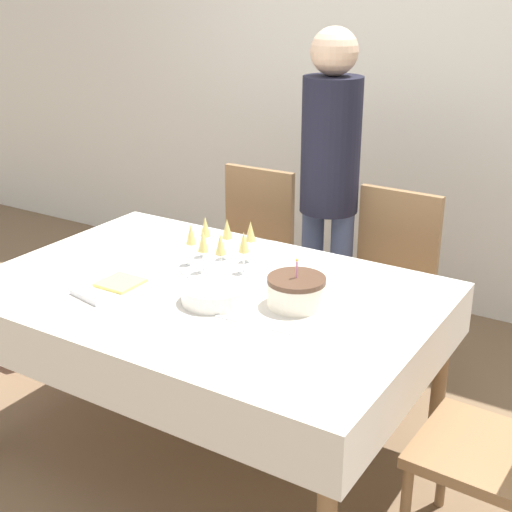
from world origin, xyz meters
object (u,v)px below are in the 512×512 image
object	(u,v)px
champagne_tray	(220,248)
gift_bag	(21,331)
person_standing	(330,171)
dining_chair_far_right	(386,284)
dining_chair_far_left	(249,253)
birthday_cake	(296,291)
plate_stack_main	(214,294)

from	to	relation	value
champagne_tray	gift_bag	size ratio (longest dim) A/B	1.14
champagne_tray	person_standing	xyz separation A→B (m)	(0.11, 0.76, 0.17)
person_standing	gift_bag	distance (m)	1.78
dining_chair_far_right	person_standing	bearing A→B (deg)	170.78
dining_chair_far_left	birthday_cake	world-z (taller)	dining_chair_far_left
dining_chair_far_right	gift_bag	world-z (taller)	dining_chair_far_right
birthday_cake	dining_chair_far_right	bearing A→B (deg)	89.15
dining_chair_far_left	person_standing	bearing A→B (deg)	7.48
dining_chair_far_left	dining_chair_far_right	size ratio (longest dim) A/B	1.00
dining_chair_far_left	person_standing	world-z (taller)	person_standing
plate_stack_main	gift_bag	world-z (taller)	plate_stack_main
dining_chair_far_right	champagne_tray	xyz separation A→B (m)	(-0.45, -0.70, 0.32)
plate_stack_main	person_standing	distance (m)	1.07
person_standing	gift_bag	size ratio (longest dim) A/B	5.48
dining_chair_far_left	person_standing	xyz separation A→B (m)	(0.42, 0.06, 0.49)
birthday_cake	plate_stack_main	bearing A→B (deg)	-153.97
champagne_tray	person_standing	distance (m)	0.78
dining_chair_far_right	person_standing	size ratio (longest dim) A/B	0.57
dining_chair_far_left	champagne_tray	size ratio (longest dim) A/B	2.74
dining_chair_far_left	gift_bag	bearing A→B (deg)	-139.52
person_standing	gift_bag	xyz separation A→B (m)	(-1.33, -0.83, -0.85)
gift_bag	dining_chair_far_left	bearing A→B (deg)	40.48
dining_chair_far_left	birthday_cake	bearing A→B (deg)	-48.78
dining_chair_far_left	gift_bag	distance (m)	1.25
dining_chair_far_right	plate_stack_main	bearing A→B (deg)	-105.94
dining_chair_far_right	person_standing	world-z (taller)	person_standing
champagne_tray	plate_stack_main	size ratio (longest dim) A/B	1.46
dining_chair_far_right	gift_bag	distance (m)	1.88
birthday_cake	person_standing	size ratio (longest dim) A/B	0.13
champagne_tray	dining_chair_far_right	bearing A→B (deg)	57.09
birthday_cake	gift_bag	distance (m)	1.79
dining_chair_far_right	champagne_tray	bearing A→B (deg)	-122.91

